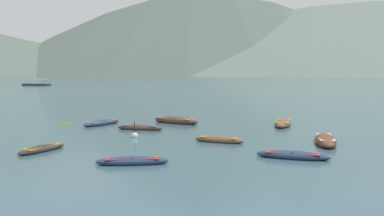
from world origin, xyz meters
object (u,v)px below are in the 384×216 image
at_px(rowboat_5, 132,161).
at_px(ferry_0, 37,84).
at_px(rowboat_0, 283,123).
at_px(rowboat_1, 102,123).
at_px(rowboat_4, 293,155).
at_px(rowboat_9, 176,121).
at_px(rowboat_2, 140,128).
at_px(rowboat_8, 219,140).
at_px(mooring_buoy, 135,136).
at_px(rowboat_6, 325,140).
at_px(rowboat_7, 42,149).

height_order(rowboat_5, ferry_0, ferry_0).
bearing_deg(rowboat_0, rowboat_1, -179.18).
bearing_deg(ferry_0, rowboat_4, -60.75).
relative_size(rowboat_0, rowboat_9, 0.96).
height_order(rowboat_2, rowboat_4, rowboat_2).
distance_m(rowboat_2, rowboat_8, 7.70).
bearing_deg(rowboat_1, mooring_buoy, -57.86).
xyz_separation_m(rowboat_2, ferry_0, (-60.47, 114.98, 0.30)).
relative_size(rowboat_6, rowboat_8, 1.36).
bearing_deg(ferry_0, rowboat_9, -60.52).
height_order(rowboat_0, rowboat_8, rowboat_0).
xyz_separation_m(rowboat_1, mooring_buoy, (4.00, -6.36, -0.05)).
relative_size(rowboat_8, rowboat_9, 0.73).
bearing_deg(rowboat_6, rowboat_4, -121.42).
bearing_deg(rowboat_0, rowboat_6, -81.98).
xyz_separation_m(rowboat_9, mooring_buoy, (-1.83, -7.76, -0.11)).
height_order(rowboat_1, rowboat_9, rowboat_9).
xyz_separation_m(rowboat_0, rowboat_8, (-5.00, -8.09, -0.05)).
height_order(rowboat_0, rowboat_7, rowboat_0).
relative_size(rowboat_0, rowboat_6, 0.98).
height_order(rowboat_1, mooring_buoy, mooring_buoy).
height_order(rowboat_4, ferry_0, ferry_0).
height_order(rowboat_5, mooring_buoy, mooring_buoy).
relative_size(rowboat_2, rowboat_7, 1.13).
bearing_deg(rowboat_2, rowboat_8, -41.60).
distance_m(rowboat_7, mooring_buoy, 6.34).
relative_size(rowboat_2, ferry_0, 0.36).
bearing_deg(rowboat_2, rowboat_9, 62.25).
bearing_deg(ferry_0, mooring_buoy, -62.84).
relative_size(rowboat_2, rowboat_6, 0.83).
height_order(rowboat_8, mooring_buoy, mooring_buoy).
relative_size(rowboat_5, mooring_buoy, 3.09).
height_order(rowboat_4, rowboat_7, rowboat_4).
distance_m(rowboat_2, rowboat_4, 13.34).
bearing_deg(rowboat_7, ferry_0, 114.74).
distance_m(rowboat_0, mooring_buoy, 12.30).
height_order(rowboat_2, mooring_buoy, mooring_buoy).
distance_m(rowboat_1, mooring_buoy, 7.52).
relative_size(rowboat_9, mooring_buoy, 4.04).
relative_size(rowboat_1, rowboat_9, 0.95).
xyz_separation_m(rowboat_0, rowboat_1, (-14.39, -0.21, -0.04)).
bearing_deg(rowboat_8, rowboat_6, -1.42).
distance_m(rowboat_5, rowboat_7, 6.02).
height_order(rowboat_2, rowboat_7, rowboat_2).
relative_size(rowboat_8, ferry_0, 0.31).
distance_m(rowboat_4, rowboat_9, 15.46).
bearing_deg(rowboat_9, rowboat_8, -68.95).
relative_size(rowboat_5, rowboat_6, 0.77).
distance_m(rowboat_2, rowboat_7, 9.31).
relative_size(rowboat_0, rowboat_2, 1.17).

